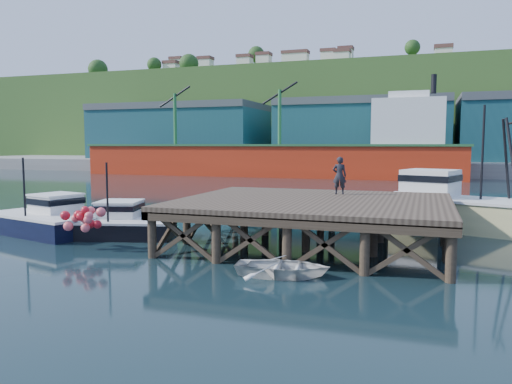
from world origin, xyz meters
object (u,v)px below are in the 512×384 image
at_px(boat_black, 114,223).
at_px(dinghy, 283,267).
at_px(boat_navy, 42,219).
at_px(trawler, 467,205).
at_px(dockworker, 339,175).

relative_size(boat_black, dinghy, 1.94).
xyz_separation_m(boat_black, dinghy, (10.03, -4.54, -0.35)).
distance_m(boat_navy, trawler, 22.45).
distance_m(boat_black, dockworker, 11.56).
bearing_deg(boat_navy, trawler, 36.41).
distance_m(boat_navy, dinghy, 14.64).
relative_size(boat_black, trawler, 0.61).
bearing_deg(boat_navy, dockworker, 31.78).
relative_size(boat_navy, boat_black, 1.04).
bearing_deg(dinghy, dockworker, -10.98).
xyz_separation_m(boat_navy, boat_black, (4.03, 0.48, -0.11)).
height_order(dinghy, dockworker, dockworker).
bearing_deg(dinghy, trawler, -36.19).
height_order(trawler, dinghy, trawler).
bearing_deg(trawler, dinghy, -99.47).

